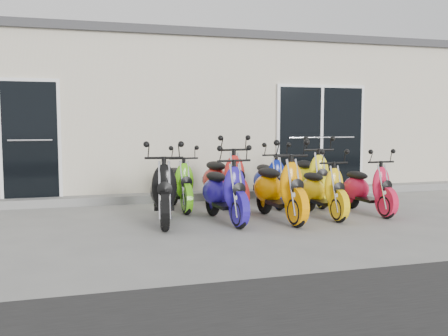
% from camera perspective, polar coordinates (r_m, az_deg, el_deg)
% --- Properties ---
extents(ground, '(80.00, 80.00, 0.00)m').
position_cam_1_polar(ground, '(7.98, 1.20, -5.75)').
color(ground, gray).
rests_on(ground, ground).
extents(building, '(14.00, 6.00, 3.20)m').
position_cam_1_polar(building, '(12.89, -5.70, 5.60)').
color(building, beige).
rests_on(building, ground).
extents(roof_cap, '(14.20, 6.20, 0.16)m').
position_cam_1_polar(roof_cap, '(13.01, -5.77, 13.02)').
color(roof_cap, '#3F3F42').
rests_on(roof_cap, building).
extents(front_step, '(14.00, 0.40, 0.15)m').
position_cam_1_polar(front_step, '(9.89, -2.28, -3.16)').
color(front_step, gray).
rests_on(front_step, ground).
extents(door_left, '(1.07, 0.08, 2.22)m').
position_cam_1_polar(door_left, '(9.69, -21.27, 3.35)').
color(door_left, black).
rests_on(door_left, front_step).
extents(door_right, '(2.02, 0.08, 2.22)m').
position_cam_1_polar(door_right, '(10.84, 11.00, 3.78)').
color(door_right, black).
rests_on(door_right, front_step).
extents(scooter_front_black, '(0.85, 1.78, 1.26)m').
position_cam_1_polar(scooter_front_black, '(7.53, -6.93, -1.58)').
color(scooter_front_black, black).
rests_on(scooter_front_black, ground).
extents(scooter_front_blue, '(0.76, 1.68, 1.20)m').
position_cam_1_polar(scooter_front_blue, '(7.60, 0.04, -1.74)').
color(scooter_front_blue, '#241699').
rests_on(scooter_front_blue, ground).
extents(scooter_front_orange_a, '(0.74, 1.77, 1.28)m').
position_cam_1_polar(scooter_front_orange_a, '(7.77, 6.30, -1.32)').
color(scooter_front_orange_a, '#FF9500').
rests_on(scooter_front_orange_a, ground).
extents(scooter_front_orange_b, '(0.58, 1.52, 1.11)m').
position_cam_1_polar(scooter_front_orange_b, '(8.18, 11.20, -1.63)').
color(scooter_front_orange_b, yellow).
rests_on(scooter_front_orange_b, ground).
extents(scooter_front_red, '(0.61, 1.52, 1.10)m').
position_cam_1_polar(scooter_front_red, '(8.66, 16.12, -1.40)').
color(scooter_front_red, red).
rests_on(scooter_front_red, ground).
extents(scooter_back_green, '(0.63, 1.57, 1.14)m').
position_cam_1_polar(scooter_back_green, '(8.72, -5.16, -1.04)').
color(scooter_back_green, '#60CF15').
rests_on(scooter_back_green, ground).
extents(scooter_back_red, '(0.88, 1.85, 1.31)m').
position_cam_1_polar(scooter_back_red, '(8.78, 0.02, -0.41)').
color(scooter_back_red, red).
rests_on(scooter_back_red, ground).
extents(scooter_back_blue, '(0.68, 1.62, 1.18)m').
position_cam_1_polar(scooter_back_blue, '(9.16, 5.25, -0.63)').
color(scooter_back_blue, navy).
rests_on(scooter_back_blue, ground).
extents(scooter_back_yellow, '(0.84, 1.80, 1.28)m').
position_cam_1_polar(scooter_back_yellow, '(9.40, 9.93, -0.20)').
color(scooter_back_yellow, '#FFEF18').
rests_on(scooter_back_yellow, ground).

